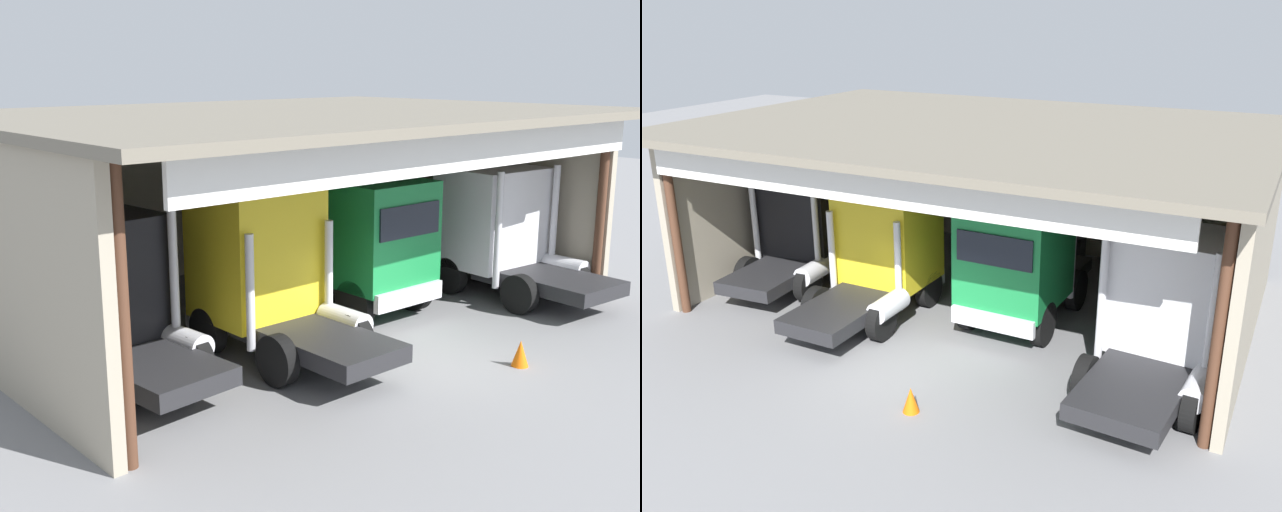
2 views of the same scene
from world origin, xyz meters
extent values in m
plane|color=slate|center=(0.00, 0.00, 0.00)|extent=(80.00, 80.00, 0.00)
cube|color=#9E937F|center=(0.00, 9.87, 2.45)|extent=(14.38, 0.24, 4.89)
cube|color=#9E937F|center=(-7.19, 4.93, 2.45)|extent=(0.24, 9.87, 4.89)
cube|color=#9E937F|center=(7.19, 4.93, 2.45)|extent=(0.24, 9.87, 4.89)
cube|color=#6E6759|center=(0.00, 4.36, 4.99)|extent=(14.98, 11.02, 0.20)
cylinder|color=#4C2D1E|center=(-6.94, 0.15, 2.45)|extent=(0.24, 0.24, 4.89)
cylinder|color=#4C2D1E|center=(6.94, 0.15, 2.45)|extent=(0.24, 0.24, 4.89)
cube|color=white|center=(0.00, -0.46, 4.54)|extent=(12.94, 0.12, 0.90)
cube|color=black|center=(-5.55, 3.99, 2.04)|extent=(2.55, 2.36, 2.55)
cube|color=black|center=(-5.64, 5.10, 2.49)|extent=(2.03, 0.22, 0.76)
cube|color=silver|center=(-5.64, 5.13, 0.67)|extent=(2.27, 0.34, 0.44)
cube|color=#232326|center=(-5.41, 2.20, 0.70)|extent=(2.04, 3.40, 0.36)
cylinder|color=silver|center=(-6.53, 2.67, 2.06)|extent=(0.18, 0.18, 3.09)
cylinder|color=silver|center=(-4.39, 2.84, 2.06)|extent=(0.18, 0.18, 3.09)
cylinder|color=silver|center=(-4.37, 2.58, 0.82)|extent=(0.65, 1.24, 0.56)
cylinder|color=black|center=(-6.63, 4.35, 0.52)|extent=(0.38, 1.06, 1.04)
cylinder|color=black|center=(-4.55, 4.51, 0.52)|extent=(0.38, 1.06, 1.04)
cylinder|color=black|center=(-6.45, 2.12, 0.52)|extent=(0.38, 1.06, 1.04)
cylinder|color=black|center=(-4.37, 2.28, 0.52)|extent=(0.38, 1.06, 1.04)
cube|color=yellow|center=(-2.13, 3.16, 2.20)|extent=(2.35, 2.10, 2.86)
cube|color=black|center=(-2.12, 4.23, 2.70)|extent=(1.99, 0.07, 0.86)
cube|color=silver|center=(-2.12, 4.26, 0.67)|extent=(2.22, 0.17, 0.44)
cube|color=#232326|center=(-2.14, 1.17, 0.70)|extent=(1.78, 3.64, 0.36)
cylinder|color=silver|center=(-3.19, 1.98, 1.72)|extent=(0.18, 0.18, 2.40)
cylinder|color=silver|center=(-1.08, 1.96, 1.72)|extent=(0.18, 0.18, 2.40)
cylinder|color=silver|center=(-1.09, 1.46, 0.82)|extent=(0.57, 1.20, 0.56)
cylinder|color=black|center=(-3.15, 3.59, 0.52)|extent=(0.31, 1.04, 1.04)
cylinder|color=black|center=(-1.11, 3.58, 0.52)|extent=(0.31, 1.04, 1.04)
cylinder|color=black|center=(-3.16, 1.18, 0.52)|extent=(0.31, 1.04, 1.04)
cylinder|color=black|center=(-1.12, 1.16, 0.52)|extent=(0.31, 1.04, 1.04)
cube|color=#197F3D|center=(1.60, 3.29, 2.11)|extent=(2.39, 2.52, 2.59)
cube|color=black|center=(1.58, 2.04, 2.56)|extent=(1.99, 0.10, 0.78)
cube|color=silver|center=(1.58, 2.01, 0.72)|extent=(2.23, 0.20, 0.44)
cube|color=#232326|center=(1.64, 5.27, 0.75)|extent=(1.82, 3.63, 0.36)
cylinder|color=silver|center=(2.68, 4.66, 1.81)|extent=(0.18, 0.18, 2.49)
cylinder|color=silver|center=(0.57, 4.70, 1.81)|extent=(0.18, 0.18, 2.49)
cylinder|color=silver|center=(0.58, 4.99, 0.87)|extent=(0.58, 1.21, 0.56)
cylinder|color=black|center=(2.61, 2.78, 0.57)|extent=(0.32, 1.14, 1.14)
cylinder|color=black|center=(0.57, 2.82, 0.57)|extent=(0.32, 1.14, 1.14)
cylinder|color=black|center=(2.66, 5.25, 0.57)|extent=(0.32, 1.14, 1.14)
cylinder|color=black|center=(0.62, 5.29, 0.57)|extent=(0.32, 1.14, 1.14)
cube|color=white|center=(5.62, 2.63, 2.09)|extent=(2.71, 2.27, 2.68)
cube|color=black|center=(5.70, 3.68, 2.56)|extent=(2.18, 0.22, 0.80)
cube|color=silver|center=(5.70, 3.71, 0.66)|extent=(2.44, 0.34, 0.44)
cube|color=#232326|center=(5.48, 0.68, 0.69)|extent=(2.18, 3.68, 0.36)
cylinder|color=silver|center=(4.38, 1.52, 2.02)|extent=(0.18, 0.18, 3.03)
cylinder|color=silver|center=(6.68, 1.35, 2.02)|extent=(0.18, 0.18, 3.03)
cylinder|color=silver|center=(6.65, 0.90, 0.81)|extent=(0.65, 1.24, 0.56)
cylinder|color=black|center=(4.53, 3.13, 0.51)|extent=(0.37, 1.03, 1.01)
cylinder|color=black|center=(6.78, 2.96, 0.51)|extent=(0.37, 1.03, 1.01)
cylinder|color=black|center=(4.35, 0.77, 0.51)|extent=(0.37, 1.03, 1.01)
cylinder|color=black|center=(6.60, 0.60, 0.51)|extent=(0.37, 1.03, 1.01)
cylinder|color=#197233|center=(3.62, 8.61, 0.47)|extent=(0.58, 0.58, 0.93)
cube|color=black|center=(1.35, 8.57, 0.50)|extent=(0.90, 0.60, 1.00)
cone|color=orange|center=(1.27, -1.39, 0.28)|extent=(0.36, 0.36, 0.56)
camera|label=1|loc=(-12.35, -10.31, 6.10)|focal=44.90mm
camera|label=2|loc=(7.96, -12.14, 8.02)|focal=39.01mm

